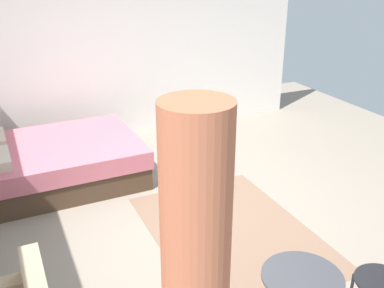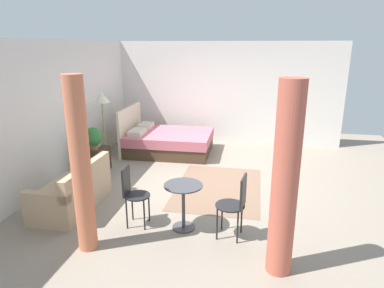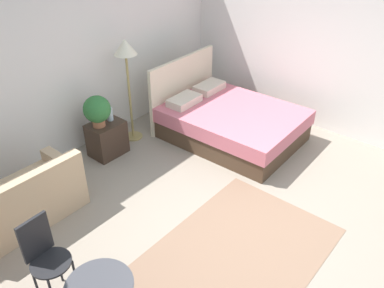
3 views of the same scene
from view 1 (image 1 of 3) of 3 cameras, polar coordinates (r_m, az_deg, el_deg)
The scene contains 4 objects.
ground_plane at distance 5.03m, azimuth 1.20°, elevation -9.65°, with size 8.79×9.02×0.02m, color gray.
wall_right at distance 7.08m, azimuth -9.09°, elevation 11.72°, with size 0.12×6.02×2.71m, color silver.
area_rug at distance 4.82m, azimuth 5.06°, elevation -11.16°, with size 2.22×1.57×0.01m, color #7F604C.
bed at distance 5.93m, azimuth -17.58°, elevation -2.15°, with size 1.61×2.11×1.14m.
Camera 1 is at (-3.81, 1.85, 2.70)m, focal length 41.58 mm.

